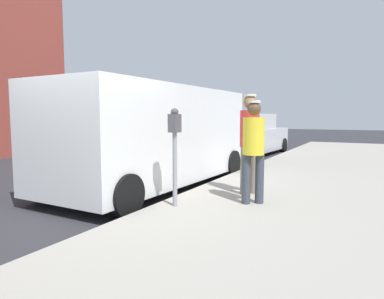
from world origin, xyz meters
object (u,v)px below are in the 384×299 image
parked_sedan_ahead (250,136)px  parked_van (154,134)px  parking_meter_near (175,140)px  pedestrian_in_yellow (253,145)px  pedestrian_in_red (249,137)px

parked_sedan_ahead → parked_van: bearing=-88.3°
parking_meter_near → parked_sedan_ahead: parking_meter_near is taller
pedestrian_in_yellow → pedestrian_in_red: bearing=113.7°
parking_meter_near → parked_van: 2.24m
parked_van → parked_sedan_ahead: (-0.21, 7.26, -0.41)m
parked_sedan_ahead → parking_meter_near: bearing=-79.1°
pedestrian_in_red → parked_sedan_ahead: bearing=108.0°
pedestrian_in_yellow → parked_van: parked_van is taller
parked_van → parked_sedan_ahead: parked_van is taller
pedestrian_in_red → parked_van: bearing=172.4°
parking_meter_near → parked_van: size_ratio=0.29×
parking_meter_near → parked_sedan_ahead: bearing=100.9°
pedestrian_in_yellow → parked_van: (-2.52, 0.93, 0.07)m
pedestrian_in_yellow → parked_sedan_ahead: bearing=108.5°
pedestrian_in_red → parked_sedan_ahead: pedestrian_in_red is taller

